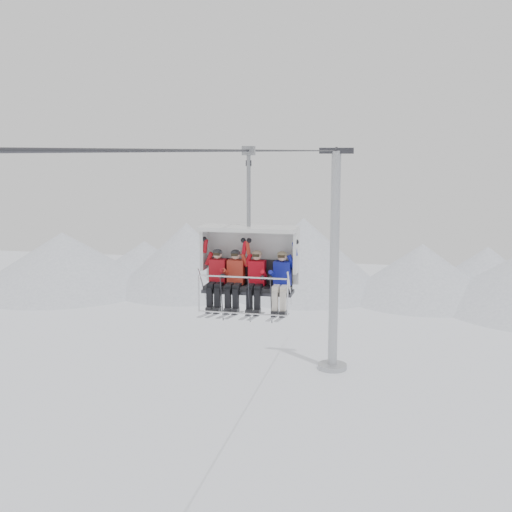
% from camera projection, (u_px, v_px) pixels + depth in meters
% --- Properties ---
extents(ridgeline, '(72.00, 21.00, 7.00)m').
position_uv_depth(ridgeline, '(337.00, 266.00, 58.77)').
color(ridgeline, white).
rests_on(ridgeline, ground).
extents(lift_tower_right, '(2.00, 1.80, 13.48)m').
position_uv_depth(lift_tower_right, '(334.00, 277.00, 38.63)').
color(lift_tower_right, '#A1A3A8').
rests_on(lift_tower_right, ground).
extents(haul_cable, '(0.06, 50.00, 0.06)m').
position_uv_depth(haul_cable, '(256.00, 151.00, 16.21)').
color(haul_cable, '#2D2E33').
rests_on(haul_cable, lift_tower_left).
extents(chairlift_carrier, '(2.39, 1.17, 3.98)m').
position_uv_depth(chairlift_carrier, '(250.00, 257.00, 15.95)').
color(chairlift_carrier, black).
rests_on(chairlift_carrier, haul_cable).
extents(skier_far_left, '(0.41, 1.69, 1.63)m').
position_uv_depth(skier_far_left, '(217.00, 277.00, 15.89)').
color(skier_far_left, '#B00F19').
rests_on(skier_far_left, chairlift_carrier).
extents(skier_center_left, '(0.41, 1.69, 1.63)m').
position_uv_depth(skier_center_left, '(235.00, 277.00, 15.80)').
color(skier_center_left, '#B83020').
rests_on(skier_center_left, chairlift_carrier).
extents(skier_center_right, '(0.41, 1.69, 1.63)m').
position_uv_depth(skier_center_right, '(256.00, 278.00, 15.68)').
color(skier_center_right, red).
rests_on(skier_center_right, chairlift_carrier).
extents(skier_far_right, '(0.41, 1.69, 1.63)m').
position_uv_depth(skier_far_right, '(281.00, 279.00, 15.55)').
color(skier_far_right, '#121992').
rests_on(skier_far_right, chairlift_carrier).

